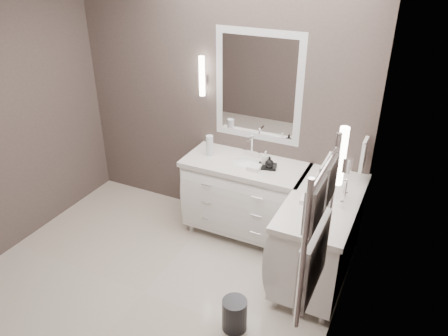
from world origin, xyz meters
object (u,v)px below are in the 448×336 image
at_px(vanity_back, 245,194).
at_px(vanity_right, 320,233).
at_px(towel_ladder, 316,237).
at_px(waste_bin, 235,314).

height_order(vanity_back, vanity_right, same).
height_order(vanity_right, towel_ladder, towel_ladder).
relative_size(vanity_back, waste_bin, 4.35).
xyz_separation_m(vanity_right, waste_bin, (-0.43, -0.90, -0.34)).
relative_size(vanity_right, towel_ladder, 1.38).
bearing_deg(vanity_right, towel_ladder, -80.16).
relative_size(vanity_back, towel_ladder, 1.38).
height_order(vanity_back, waste_bin, vanity_back).
bearing_deg(towel_ladder, vanity_right, 99.84).
relative_size(vanity_right, waste_bin, 4.35).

